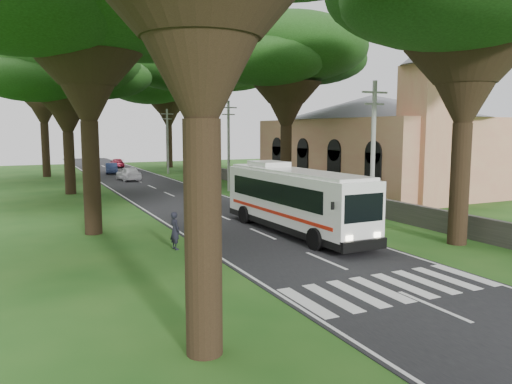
{
  "coord_description": "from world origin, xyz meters",
  "views": [
    {
      "loc": [
        -11.39,
        -15.1,
        5.48
      ],
      "look_at": [
        -0.15,
        8.49,
        2.2
      ],
      "focal_mm": 35.0,
      "sensor_mm": 36.0,
      "label": 1
    }
  ],
  "objects": [
    {
      "name": "pole_mid",
      "position": [
        5.5,
        26.0,
        4.18
      ],
      "size": [
        1.6,
        0.24,
        8.0
      ],
      "color": "gray",
      "rests_on": "ground"
    },
    {
      "name": "tree_r_far",
      "position": [
        8.5,
        56.0,
        12.34
      ],
      "size": [
        15.86,
        15.86,
        15.8
      ],
      "color": "black",
      "rests_on": "ground"
    },
    {
      "name": "distant_car_a",
      "position": [
        -0.8,
        39.11,
        0.79
      ],
      "size": [
        2.24,
        4.6,
        1.51
      ],
      "primitive_type": "imported",
      "rotation": [
        0.0,
        0.0,
        3.25
      ],
      "color": "silver",
      "rests_on": "road"
    },
    {
      "name": "tree_l_midb",
      "position": [
        -7.5,
        30.0,
        10.48
      ],
      "size": [
        12.46,
        12.46,
        13.29
      ],
      "color": "black",
      "rests_on": "ground"
    },
    {
      "name": "pedestrian",
      "position": [
        -5.09,
        6.77,
        0.87
      ],
      "size": [
        0.52,
        0.7,
        1.75
      ],
      "primitive_type": "imported",
      "rotation": [
        0.0,
        0.0,
        1.74
      ],
      "color": "black",
      "rests_on": "ground"
    },
    {
      "name": "tree_l_far",
      "position": [
        -8.5,
        48.0,
        12.64
      ],
      "size": [
        14.99,
        14.99,
        15.94
      ],
      "color": "black",
      "rests_on": "ground"
    },
    {
      "name": "tree_r_midb",
      "position": [
        7.5,
        38.0,
        12.83
      ],
      "size": [
        15.66,
        15.66,
        16.26
      ],
      "color": "black",
      "rests_on": "ground"
    },
    {
      "name": "pole_near",
      "position": [
        5.5,
        6.0,
        4.18
      ],
      "size": [
        1.6,
        0.24,
        8.0
      ],
      "color": "gray",
      "rests_on": "ground"
    },
    {
      "name": "road",
      "position": [
        0.0,
        25.0,
        0.01
      ],
      "size": [
        8.0,
        120.0,
        0.04
      ],
      "primitive_type": "cube",
      "color": "black",
      "rests_on": "ground"
    },
    {
      "name": "crosswalk",
      "position": [
        0.0,
        -2.0,
        0.0
      ],
      "size": [
        8.0,
        3.0,
        0.01
      ],
      "primitive_type": "cube",
      "color": "silver",
      "rests_on": "ground"
    },
    {
      "name": "tree_r_mida",
      "position": [
        8.0,
        20.0,
        11.54
      ],
      "size": [
        12.69,
        12.69,
        14.43
      ],
      "color": "black",
      "rests_on": "ground"
    },
    {
      "name": "church",
      "position": [
        17.86,
        21.55,
        4.91
      ],
      "size": [
        14.0,
        24.0,
        11.6
      ],
      "color": "tan",
      "rests_on": "ground"
    },
    {
      "name": "distant_car_c",
      "position": [
        1.48,
        58.86,
        0.66
      ],
      "size": [
        2.03,
        4.45,
        1.26
      ],
      "primitive_type": "imported",
      "rotation": [
        0.0,
        0.0,
        3.08
      ],
      "color": "maroon",
      "rests_on": "road"
    },
    {
      "name": "property_wall",
      "position": [
        9.0,
        24.0,
        0.6
      ],
      "size": [
        0.35,
        50.0,
        1.2
      ],
      "primitive_type": "cube",
      "color": "#383533",
      "rests_on": "ground"
    },
    {
      "name": "coach_bus",
      "position": [
        1.7,
        7.7,
        1.82
      ],
      "size": [
        2.95,
        11.51,
        3.37
      ],
      "rotation": [
        0.0,
        0.0,
        0.03
      ],
      "color": "white",
      "rests_on": "ground"
    },
    {
      "name": "pole_far",
      "position": [
        5.5,
        46.0,
        4.18
      ],
      "size": [
        1.6,
        0.24,
        8.0
      ],
      "color": "gray",
      "rests_on": "ground"
    },
    {
      "name": "distant_car_b",
      "position": [
        -0.99,
        48.67,
        0.68
      ],
      "size": [
        1.88,
        4.09,
        1.3
      ],
      "primitive_type": "imported",
      "rotation": [
        0.0,
        0.0,
        -0.13
      ],
      "color": "navy",
      "rests_on": "road"
    },
    {
      "name": "ground",
      "position": [
        0.0,
        0.0,
        0.0
      ],
      "size": [
        140.0,
        140.0,
        0.0
      ],
      "primitive_type": "plane",
      "color": "#1A4814",
      "rests_on": "ground"
    }
  ]
}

